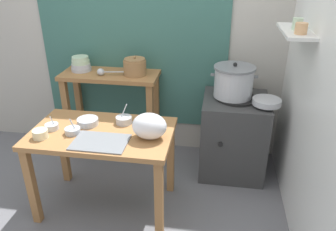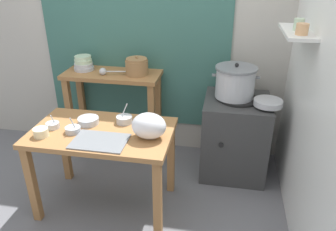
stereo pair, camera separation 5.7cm
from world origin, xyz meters
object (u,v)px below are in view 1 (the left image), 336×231
(clay_pot, at_px, (135,67))
(ladle, at_px, (102,72))
(stove_block, at_px, (233,135))
(serving_tray, at_px, (100,142))
(plastic_bag, at_px, (149,126))
(bowl_stack_enamel, at_px, (81,64))
(back_shelf_table, at_px, (111,94))
(prep_bowl_2, at_px, (124,120))
(prep_bowl_1, at_px, (40,134))
(prep_bowl_4, at_px, (52,126))
(steamer_pot, at_px, (234,81))
(prep_bowl_0, at_px, (73,130))
(prep_table, at_px, (103,143))
(wide_pan, at_px, (267,102))
(prep_bowl_3, at_px, (88,121))

(clay_pot, bearing_deg, ladle, -166.41)
(stove_block, relative_size, serving_tray, 1.95)
(clay_pot, xyz_separation_m, plastic_bag, (0.33, -0.88, -0.16))
(bowl_stack_enamel, distance_m, serving_tray, 1.20)
(back_shelf_table, distance_m, prep_bowl_2, 0.76)
(ladle, height_order, prep_bowl_1, ladle)
(prep_bowl_4, bearing_deg, ladle, 79.19)
(steamer_pot, relative_size, prep_bowl_1, 3.74)
(ladle, relative_size, plastic_bag, 1.19)
(back_shelf_table, height_order, steamer_pot, steamer_pot)
(prep_bowl_2, bearing_deg, serving_tray, -104.60)
(prep_bowl_2, height_order, prep_bowl_4, prep_bowl_2)
(prep_bowl_0, bearing_deg, steamer_pot, 33.40)
(prep_table, bearing_deg, prep_bowl_1, -157.43)
(steamer_pot, height_order, serving_tray, steamer_pot)
(prep_bowl_0, bearing_deg, stove_block, 31.89)
(prep_bowl_4, bearing_deg, plastic_bag, -1.15)
(ladle, distance_m, prep_bowl_0, 0.86)
(prep_table, distance_m, prep_bowl_1, 0.47)
(prep_bowl_2, bearing_deg, steamer_pot, 33.20)
(prep_bowl_1, bearing_deg, steamer_pot, 32.36)
(clay_pot, distance_m, prep_bowl_1, 1.14)
(prep_table, height_order, prep_bowl_0, prep_bowl_0)
(bowl_stack_enamel, distance_m, prep_bowl_4, 0.94)
(stove_block, distance_m, wide_pan, 0.50)
(ladle, bearing_deg, bowl_stack_enamel, 156.94)
(steamer_pot, height_order, prep_bowl_0, steamer_pot)
(prep_table, relative_size, stove_block, 1.41)
(prep_bowl_2, bearing_deg, back_shelf_table, 115.86)
(plastic_bag, distance_m, prep_bowl_0, 0.60)
(serving_tray, relative_size, prep_bowl_2, 2.56)
(prep_table, distance_m, prep_bowl_3, 0.22)
(back_shelf_table, relative_size, prep_bowl_3, 5.70)
(wide_pan, xyz_separation_m, prep_bowl_4, (-1.69, -0.62, -0.06))
(bowl_stack_enamel, relative_size, wide_pan, 0.80)
(steamer_pot, xyz_separation_m, ladle, (-1.25, 0.04, 0.01))
(bowl_stack_enamel, height_order, serving_tray, bowl_stack_enamel)
(steamer_pot, height_order, clay_pot, steamer_pot)
(steamer_pot, relative_size, wide_pan, 1.69)
(back_shelf_table, bearing_deg, bowl_stack_enamel, 173.39)
(bowl_stack_enamel, relative_size, prep_bowl_4, 1.55)
(prep_table, height_order, back_shelf_table, back_shelf_table)
(prep_bowl_3, height_order, prep_bowl_4, prep_bowl_4)
(prep_table, distance_m, bowl_stack_enamel, 1.07)
(serving_tray, xyz_separation_m, prep_bowl_4, (-0.44, 0.14, 0.02))
(steamer_pot, xyz_separation_m, prep_bowl_0, (-1.21, -0.80, -0.18))
(steamer_pot, distance_m, prep_bowl_3, 1.33)
(prep_table, distance_m, back_shelf_table, 0.86)
(steamer_pot, xyz_separation_m, clay_pot, (-0.94, 0.11, 0.06))
(stove_block, distance_m, ladle, 1.40)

